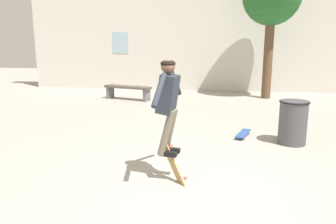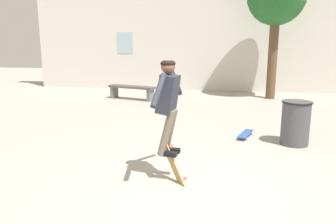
{
  "view_description": "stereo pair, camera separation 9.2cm",
  "coord_description": "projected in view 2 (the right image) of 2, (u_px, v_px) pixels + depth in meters",
  "views": [
    {
      "loc": [
        0.27,
        -4.34,
        2.08
      ],
      "look_at": [
        -0.42,
        0.35,
        1.06
      ],
      "focal_mm": 35.0,
      "sensor_mm": 36.0,
      "label": 1
    },
    {
      "loc": [
        0.36,
        -4.33,
        2.08
      ],
      "look_at": [
        -0.42,
        0.35,
        1.06
      ],
      "focal_mm": 35.0,
      "sensor_mm": 36.0,
      "label": 2
    }
  ],
  "objects": [
    {
      "name": "skateboard_resting",
      "position": [
        246.0,
        134.0,
        7.29
      ],
      "size": [
        0.41,
        0.78,
        0.08
      ],
      "rotation": [
        0.0,
        0.0,
        4.4
      ],
      "color": "#2D519E",
      "rests_on": "ground_plane"
    },
    {
      "name": "building_backdrop",
      "position": [
        215.0,
        33.0,
        13.75
      ],
      "size": [
        16.61,
        0.52,
        5.46
      ],
      "color": "beige",
      "rests_on": "ground_plane"
    },
    {
      "name": "ground_plane",
      "position": [
        193.0,
        190.0,
        4.67
      ],
      "size": [
        40.0,
        40.0,
        0.0
      ],
      "primitive_type": "plane",
      "color": "#A39E93"
    },
    {
      "name": "skateboard_flipping",
      "position": [
        173.0,
        165.0,
        4.96
      ],
      "size": [
        0.48,
        0.45,
        0.79
      ],
      "rotation": [
        0.0,
        0.0,
        -0.67
      ],
      "color": "#AD894C"
    },
    {
      "name": "skater",
      "position": [
        168.0,
        99.0,
        4.81
      ],
      "size": [
        0.35,
        1.26,
        1.44
      ],
      "rotation": [
        0.0,
        0.0,
        -0.16
      ],
      "color": "#282D38"
    },
    {
      "name": "trash_bin",
      "position": [
        296.0,
        122.0,
        6.67
      ],
      "size": [
        0.6,
        0.6,
        0.91
      ],
      "color": "#47474C",
      "rests_on": "ground_plane"
    },
    {
      "name": "park_bench",
      "position": [
        132.0,
        89.0,
        11.94
      ],
      "size": [
        1.84,
        0.92,
        0.5
      ],
      "rotation": [
        0.0,
        0.0,
        -0.3
      ],
      "color": "brown",
      "rests_on": "ground_plane"
    }
  ]
}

